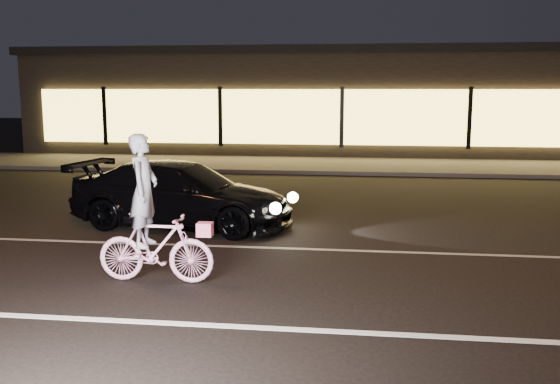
# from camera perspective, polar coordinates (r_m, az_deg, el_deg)

# --- Properties ---
(ground) EXTENTS (90.00, 90.00, 0.00)m
(ground) POSITION_cam_1_polar(r_m,az_deg,el_deg) (8.45, 2.20, -8.69)
(ground) COLOR black
(ground) RESTS_ON ground
(lane_stripe_near) EXTENTS (60.00, 0.12, 0.01)m
(lane_stripe_near) POSITION_cam_1_polar(r_m,az_deg,el_deg) (7.04, 1.05, -12.44)
(lane_stripe_near) COLOR silver
(lane_stripe_near) RESTS_ON ground
(lane_stripe_far) EXTENTS (60.00, 0.10, 0.01)m
(lane_stripe_far) POSITION_cam_1_polar(r_m,az_deg,el_deg) (10.36, 3.22, -5.25)
(lane_stripe_far) COLOR gray
(lane_stripe_far) RESTS_ON ground
(sidewalk) EXTENTS (30.00, 4.00, 0.12)m
(sidewalk) POSITION_cam_1_polar(r_m,az_deg,el_deg) (21.17, 5.44, 2.43)
(sidewalk) COLOR #383533
(sidewalk) RESTS_ON ground
(storefront) EXTENTS (25.40, 8.42, 4.20)m
(storefront) POSITION_cam_1_polar(r_m,az_deg,el_deg) (26.98, 5.98, 8.37)
(storefront) COLOR black
(storefront) RESTS_ON ground
(cyclist) EXTENTS (1.62, 0.56, 2.04)m
(cyclist) POSITION_cam_1_polar(r_m,az_deg,el_deg) (8.66, -11.59, -3.46)
(cyclist) COLOR #F34999
(cyclist) RESTS_ON ground
(sedan) EXTENTS (4.52, 2.40, 1.25)m
(sedan) POSITION_cam_1_polar(r_m,az_deg,el_deg) (12.08, -8.97, -0.23)
(sedan) COLOR black
(sedan) RESTS_ON ground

